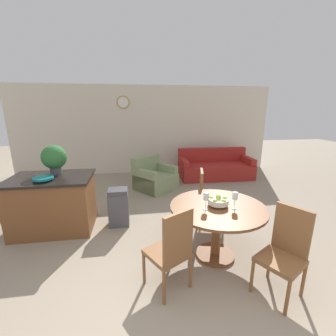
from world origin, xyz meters
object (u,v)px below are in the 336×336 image
at_px(dining_table, 217,218).
at_px(dining_chair_near_right, 285,249).
at_px(wine_glass_right, 235,196).
at_px(teal_bowl, 43,178).
at_px(trash_bin, 119,207).
at_px(armchair, 154,178).
at_px(potted_plant, 54,158).
at_px(dining_chair_near_left, 172,248).
at_px(kitchen_island, 54,203).
at_px(couch, 215,168).
at_px(dining_chair_far_side, 207,197).
at_px(fruit_bowl, 218,201).
at_px(wine_glass_left, 206,197).

distance_m(dining_table, dining_chair_near_right, 0.87).
relative_size(wine_glass_right, teal_bowl, 0.76).
xyz_separation_m(trash_bin, armchair, (0.79, 1.75, -0.05)).
bearing_deg(armchair, potted_plant, 179.48).
distance_m(dining_chair_near_left, kitchen_island, 2.40).
bearing_deg(potted_plant, dining_table, -29.27).
height_order(dining_table, couch, couch).
distance_m(dining_chair_near_left, dining_chair_far_side, 1.61).
bearing_deg(dining_chair_far_side, wine_glass_right, 16.76).
xyz_separation_m(dining_chair_near_left, dining_chair_far_side, (0.85, 1.37, 0.00)).
relative_size(fruit_bowl, wine_glass_right, 1.18).
distance_m(dining_chair_near_left, potted_plant, 2.61).
distance_m(potted_plant, armchair, 2.54).
bearing_deg(fruit_bowl, wine_glass_right, -33.82).
bearing_deg(dining_chair_near_left, wine_glass_left, 9.75).
height_order(wine_glass_right, couch, wine_glass_right).
xyz_separation_m(dining_chair_near_left, armchair, (0.12, 3.37, -0.25)).
bearing_deg(dining_table, teal_bowl, 159.03).
relative_size(dining_table, couch, 0.60).
distance_m(dining_table, teal_bowl, 2.69).
xyz_separation_m(dining_table, trash_bin, (-1.38, 1.12, -0.26)).
bearing_deg(kitchen_island, dining_chair_near_left, -43.46).
height_order(wine_glass_left, wine_glass_right, same).
xyz_separation_m(trash_bin, couch, (2.69, 2.51, -0.04)).
xyz_separation_m(dining_chair_near_right, teal_bowl, (-2.99, 1.66, 0.43)).
xyz_separation_m(dining_chair_near_left, wine_glass_left, (0.52, 0.43, 0.40)).
xyz_separation_m(wine_glass_right, potted_plant, (-2.60, 1.47, 0.27)).
xyz_separation_m(wine_glass_right, kitchen_island, (-2.63, 1.26, -0.47)).
bearing_deg(couch, fruit_bowl, -108.48).
bearing_deg(wine_glass_right, potted_plant, 150.43).
bearing_deg(dining_chair_near_left, fruit_bowl, 5.42).
distance_m(dining_table, potted_plant, 2.84).
xyz_separation_m(fruit_bowl, trash_bin, (-1.38, 1.12, -0.50)).
bearing_deg(wine_glass_left, dining_table, 21.60).
bearing_deg(dining_chair_near_right, dining_chair_far_side, -17.05).
relative_size(wine_glass_left, armchair, 0.19).
relative_size(fruit_bowl, kitchen_island, 0.21).
bearing_deg(dining_chair_near_right, dining_table, 5.45).
distance_m(wine_glass_left, teal_bowl, 2.51).
height_order(dining_table, wine_glass_right, wine_glass_right).
xyz_separation_m(dining_chair_near_left, dining_chair_near_right, (1.22, -0.20, 0.00)).
xyz_separation_m(fruit_bowl, wine_glass_right, (0.17, -0.12, 0.10)).
xyz_separation_m(dining_chair_near_right, potted_plant, (-2.93, 2.07, 0.67)).
height_order(dining_table, dining_chair_near_left, dining_chair_near_left).
relative_size(wine_glass_right, armchair, 0.19).
bearing_deg(armchair, teal_bowl, -174.73).
bearing_deg(wine_glass_right, teal_bowl, 158.11).
xyz_separation_m(dining_chair_near_left, wine_glass_right, (0.88, 0.39, 0.40)).
distance_m(dining_chair_near_right, wine_glass_right, 0.79).
relative_size(dining_table, dining_chair_near_left, 1.27).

